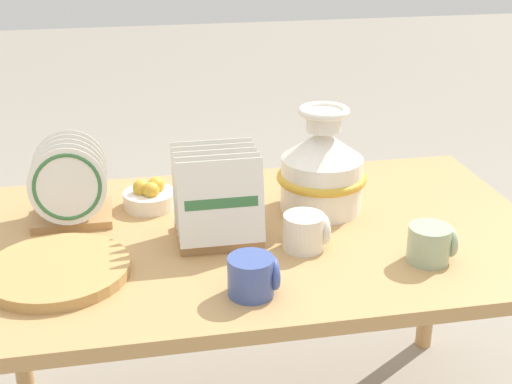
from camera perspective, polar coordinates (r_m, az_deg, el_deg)
display_table at (r=1.84m, az=-0.00°, el=-5.24°), size 1.46×0.86×0.70m
ceramic_vase at (r=1.90m, az=5.29°, el=1.94°), size 0.24×0.24×0.28m
dish_rack_round_plates at (r=1.89m, az=-14.67°, el=0.15°), size 0.20×0.19×0.22m
dish_rack_square_plates at (r=1.74m, az=-3.11°, el=-1.11°), size 0.20×0.19×0.23m
wicker_charger_stack at (r=1.67m, az=-15.60°, el=-6.05°), size 0.32×0.32×0.03m
mug_cobalt_glaze at (r=1.52m, az=-0.24°, el=-6.72°), size 0.11×0.10×0.09m
mug_sage_glaze at (r=1.70m, az=13.82°, el=-4.04°), size 0.11×0.10×0.09m
mug_cream_glaze at (r=1.71m, az=4.01°, el=-3.18°), size 0.11×0.10×0.09m
fruit_bowl at (r=1.96m, az=-8.50°, el=-0.36°), size 0.14×0.14×0.08m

